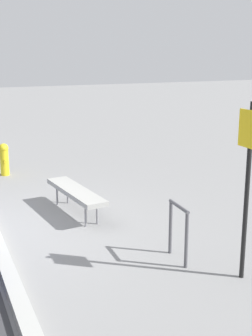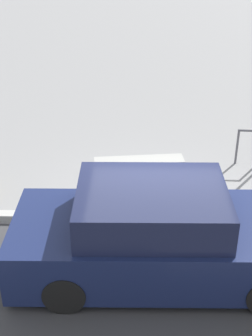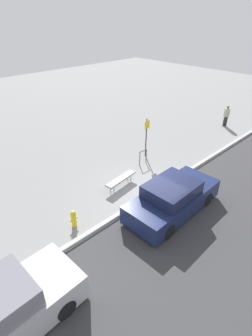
{
  "view_description": "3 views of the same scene",
  "coord_description": "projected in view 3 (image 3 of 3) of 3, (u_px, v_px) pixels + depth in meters",
  "views": [
    {
      "loc": [
        7.39,
        -0.74,
        2.91
      ],
      "look_at": [
        0.81,
        2.03,
        1.09
      ],
      "focal_mm": 50.0,
      "sensor_mm": 36.0,
      "label": 1
    },
    {
      "loc": [
        -0.37,
        -6.97,
        4.83
      ],
      "look_at": [
        -0.58,
        0.15,
        1.01
      ],
      "focal_mm": 50.0,
      "sensor_mm": 36.0,
      "label": 2
    },
    {
      "loc": [
        -7.47,
        -6.27,
        7.37
      ],
      "look_at": [
        0.23,
        1.77,
        0.69
      ],
      "focal_mm": 28.0,
      "sensor_mm": 36.0,
      "label": 3
    }
  ],
  "objects": [
    {
      "name": "bike_rack",
      "position": [
        143.0,
        156.0,
        14.48
      ],
      "size": [
        0.55,
        0.08,
        0.83
      ],
      "rotation": [
        0.0,
        0.0,
        -0.05
      ],
      "color": "#515156",
      "rests_on": "ground_plane"
    },
    {
      "name": "fire_hydrant",
      "position": [
        74.0,
        218.0,
        10.25
      ],
      "size": [
        0.36,
        0.22,
        0.77
      ],
      "color": "gold",
      "rests_on": "ground_plane"
    },
    {
      "name": "parked_car_far",
      "position": [
        1.0,
        314.0,
        6.7
      ],
      "size": [
        4.25,
        1.96,
        1.61
      ],
      "rotation": [
        0.0,
        0.0,
        0.04
      ],
      "color": "black",
      "rests_on": "ground_plane"
    },
    {
      "name": "ground_plane",
      "position": [
        149.0,
        197.0,
        12.11
      ],
      "size": [
        60.0,
        60.0,
        0.0
      ],
      "primitive_type": "plane",
      "color": "gray"
    },
    {
      "name": "curb",
      "position": [
        149.0,
        196.0,
        12.07
      ],
      "size": [
        60.0,
        0.2,
        0.13
      ],
      "color": "#A8A8A3",
      "rests_on": "ground_plane"
    },
    {
      "name": "sign_post",
      "position": [
        146.0,
        134.0,
        14.81
      ],
      "size": [
        0.36,
        0.08,
        2.3
      ],
      "color": "black",
      "rests_on": "ground_plane"
    },
    {
      "name": "parked_car_near",
      "position": [
        173.0,
        198.0,
        10.93
      ],
      "size": [
        4.49,
        1.93,
        1.46
      ],
      "rotation": [
        0.0,
        0.0,
        0.02
      ],
      "color": "black",
      "rests_on": "ground_plane"
    },
    {
      "name": "pedestrian",
      "position": [
        226.0,
        115.0,
        19.13
      ],
      "size": [
        0.39,
        0.37,
        1.54
      ],
      "rotation": [
        0.0,
        0.0,
        5.62
      ],
      "color": "#333338",
      "rests_on": "ground_plane"
    },
    {
      "name": "bench",
      "position": [
        121.0,
        179.0,
        12.63
      ],
      "size": [
        1.87,
        0.61,
        0.47
      ],
      "rotation": [
        0.0,
        0.0,
        0.12
      ],
      "color": "gray",
      "rests_on": "ground_plane"
    }
  ]
}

